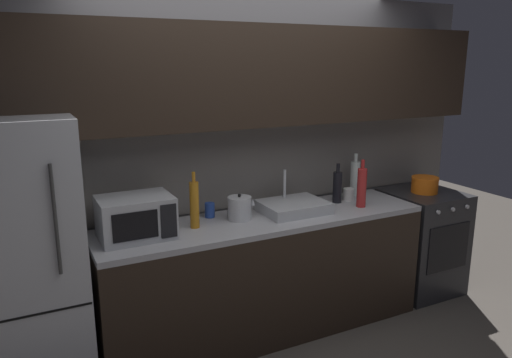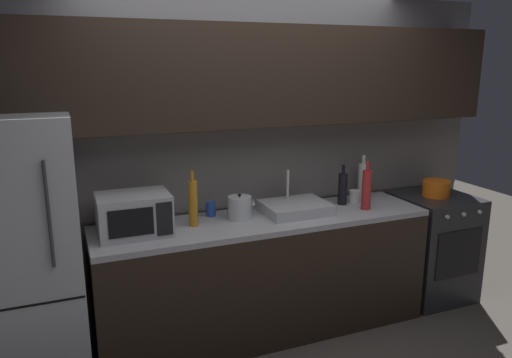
{
  "view_description": "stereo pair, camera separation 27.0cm",
  "coord_description": "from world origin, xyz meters",
  "px_view_note": "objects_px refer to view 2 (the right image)",
  "views": [
    {
      "loc": [
        -1.57,
        -2.06,
        2.0
      ],
      "look_at": [
        -0.07,
        0.9,
        1.2
      ],
      "focal_mm": 34.1,
      "sensor_mm": 36.0,
      "label": 1
    },
    {
      "loc": [
        -1.33,
        -2.17,
        2.0
      ],
      "look_at": [
        -0.07,
        0.9,
        1.2
      ],
      "focal_mm": 34.1,
      "sensor_mm": 36.0,
      "label": 2
    }
  ],
  "objects_px": {
    "wine_bottle_dark": "(343,188)",
    "mug_blue": "(211,209)",
    "wine_bottle_amber": "(193,203)",
    "kettle": "(240,208)",
    "wine_bottle_clear": "(363,180)",
    "mug_white": "(354,196)",
    "wine_bottle_red": "(367,189)",
    "cooking_pot": "(436,188)",
    "oven_range": "(432,246)",
    "microwave": "(134,214)",
    "refrigerator": "(21,256)"
  },
  "relations": [
    {
      "from": "oven_range",
      "to": "microwave",
      "type": "bearing_deg",
      "value": 179.55
    },
    {
      "from": "wine_bottle_red",
      "to": "microwave",
      "type": "bearing_deg",
      "value": 176.38
    },
    {
      "from": "oven_range",
      "to": "microwave",
      "type": "xyz_separation_m",
      "value": [
        -2.49,
        0.02,
        0.58
      ]
    },
    {
      "from": "wine_bottle_amber",
      "to": "wine_bottle_red",
      "type": "bearing_deg",
      "value": -5.21
    },
    {
      "from": "mug_white",
      "to": "cooking_pot",
      "type": "distance_m",
      "value": 0.75
    },
    {
      "from": "refrigerator",
      "to": "wine_bottle_amber",
      "type": "distance_m",
      "value": 1.1
    },
    {
      "from": "oven_range",
      "to": "wine_bottle_red",
      "type": "xyz_separation_m",
      "value": [
        -0.77,
        -0.09,
        0.61
      ]
    },
    {
      "from": "refrigerator",
      "to": "mug_white",
      "type": "bearing_deg",
      "value": 2.25
    },
    {
      "from": "oven_range",
      "to": "mug_blue",
      "type": "relative_size",
      "value": 8.49
    },
    {
      "from": "wine_bottle_clear",
      "to": "mug_blue",
      "type": "relative_size",
      "value": 3.38
    },
    {
      "from": "wine_bottle_amber",
      "to": "cooking_pot",
      "type": "height_order",
      "value": "wine_bottle_amber"
    },
    {
      "from": "cooking_pot",
      "to": "mug_white",
      "type": "bearing_deg",
      "value": 172.69
    },
    {
      "from": "oven_range",
      "to": "wine_bottle_amber",
      "type": "relative_size",
      "value": 2.32
    },
    {
      "from": "wine_bottle_amber",
      "to": "mug_white",
      "type": "height_order",
      "value": "wine_bottle_amber"
    },
    {
      "from": "wine_bottle_dark",
      "to": "mug_blue",
      "type": "relative_size",
      "value": 3.0
    },
    {
      "from": "wine_bottle_amber",
      "to": "mug_white",
      "type": "relative_size",
      "value": 3.85
    },
    {
      "from": "wine_bottle_red",
      "to": "cooking_pot",
      "type": "xyz_separation_m",
      "value": [
        0.76,
        0.09,
        -0.09
      ]
    },
    {
      "from": "refrigerator",
      "to": "cooking_pot",
      "type": "height_order",
      "value": "refrigerator"
    },
    {
      "from": "kettle",
      "to": "mug_blue",
      "type": "distance_m",
      "value": 0.23
    },
    {
      "from": "refrigerator",
      "to": "mug_blue",
      "type": "xyz_separation_m",
      "value": [
        1.25,
        0.2,
        0.1
      ]
    },
    {
      "from": "microwave",
      "to": "wine_bottle_clear",
      "type": "xyz_separation_m",
      "value": [
        1.89,
        0.19,
        0.02
      ]
    },
    {
      "from": "wine_bottle_clear",
      "to": "mug_white",
      "type": "xyz_separation_m",
      "value": [
        -0.15,
        -0.11,
        -0.1
      ]
    },
    {
      "from": "kettle",
      "to": "wine_bottle_dark",
      "type": "distance_m",
      "value": 0.88
    },
    {
      "from": "kettle",
      "to": "wine_bottle_clear",
      "type": "height_order",
      "value": "wine_bottle_clear"
    },
    {
      "from": "wine_bottle_red",
      "to": "wine_bottle_dark",
      "type": "bearing_deg",
      "value": 117.98
    },
    {
      "from": "kettle",
      "to": "mug_white",
      "type": "distance_m",
      "value": 0.99
    },
    {
      "from": "microwave",
      "to": "kettle",
      "type": "relative_size",
      "value": 2.24
    },
    {
      "from": "wine_bottle_amber",
      "to": "mug_white",
      "type": "distance_m",
      "value": 1.35
    },
    {
      "from": "mug_white",
      "to": "kettle",
      "type": "bearing_deg",
      "value": -177.56
    },
    {
      "from": "wine_bottle_clear",
      "to": "mug_blue",
      "type": "bearing_deg",
      "value": -179.63
    },
    {
      "from": "refrigerator",
      "to": "wine_bottle_amber",
      "type": "bearing_deg",
      "value": 1.59
    },
    {
      "from": "refrigerator",
      "to": "wine_bottle_dark",
      "type": "relative_size",
      "value": 5.38
    },
    {
      "from": "wine_bottle_clear",
      "to": "wine_bottle_dark",
      "type": "bearing_deg",
      "value": -156.57
    },
    {
      "from": "refrigerator",
      "to": "cooking_pot",
      "type": "distance_m",
      "value": 3.16
    },
    {
      "from": "wine_bottle_amber",
      "to": "mug_blue",
      "type": "relative_size",
      "value": 3.66
    },
    {
      "from": "wine_bottle_dark",
      "to": "cooking_pot",
      "type": "distance_m",
      "value": 0.86
    },
    {
      "from": "cooking_pot",
      "to": "wine_bottle_clear",
      "type": "bearing_deg",
      "value": 161.09
    },
    {
      "from": "wine_bottle_dark",
      "to": "wine_bottle_amber",
      "type": "bearing_deg",
      "value": -177.15
    },
    {
      "from": "microwave",
      "to": "wine_bottle_red",
      "type": "xyz_separation_m",
      "value": [
        1.72,
        -0.11,
        0.02
      ]
    },
    {
      "from": "wine_bottle_red",
      "to": "cooking_pot",
      "type": "height_order",
      "value": "wine_bottle_red"
    },
    {
      "from": "wine_bottle_clear",
      "to": "cooking_pot",
      "type": "distance_m",
      "value": 0.64
    },
    {
      "from": "wine_bottle_clear",
      "to": "mug_white",
      "type": "relative_size",
      "value": 3.56
    },
    {
      "from": "kettle",
      "to": "microwave",
      "type": "bearing_deg",
      "value": -177.36
    },
    {
      "from": "mug_blue",
      "to": "microwave",
      "type": "bearing_deg",
      "value": -162.81
    },
    {
      "from": "mug_white",
      "to": "microwave",
      "type": "bearing_deg",
      "value": -177.47
    },
    {
      "from": "wine_bottle_red",
      "to": "mug_blue",
      "type": "bearing_deg",
      "value": 165.97
    },
    {
      "from": "oven_range",
      "to": "kettle",
      "type": "xyz_separation_m",
      "value": [
        -1.74,
        0.05,
        0.53
      ]
    },
    {
      "from": "wine_bottle_dark",
      "to": "wine_bottle_amber",
      "type": "relative_size",
      "value": 0.82
    },
    {
      "from": "refrigerator",
      "to": "oven_range",
      "type": "distance_m",
      "value": 3.2
    },
    {
      "from": "refrigerator",
      "to": "cooking_pot",
      "type": "bearing_deg",
      "value": 0.0
    }
  ]
}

